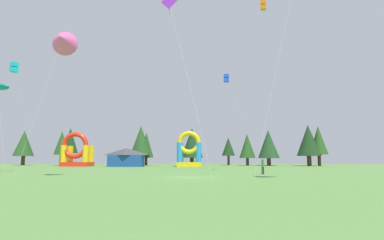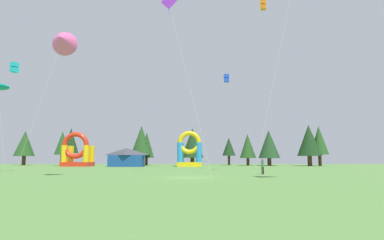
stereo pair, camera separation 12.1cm
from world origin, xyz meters
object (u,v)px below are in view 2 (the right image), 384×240
kite_cyan_box (14,68)px  festival_tent (127,157)px  kite_blue_box (226,78)px  kite_pink_delta (62,40)px  person_midfield (263,165)px  kite_purple_diamond (170,4)px  inflatable_blue_arch (190,153)px  inflatable_red_slide (77,154)px  kite_orange_box (263,6)px

kite_cyan_box → festival_tent: size_ratio=1.97×
kite_blue_box → kite_pink_delta: size_ratio=1.11×
kite_pink_delta → person_midfield: (18.11, 8.14, -10.73)m
kite_purple_diamond → inflatable_blue_arch: kite_purple_diamond is taller
kite_purple_diamond → inflatable_blue_arch: size_ratio=2.87×
inflatable_red_slide → festival_tent: inflatable_red_slide is taller
kite_orange_box → festival_tent: size_ratio=3.19×
kite_blue_box → inflatable_red_slide: kite_blue_box is taller
kite_orange_box → inflatable_blue_arch: kite_orange_box is taller
kite_pink_delta → festival_tent: (-3.04, 35.59, -9.87)m
inflatable_red_slide → kite_purple_diamond: bearing=-53.2°
kite_orange_box → inflatable_red_slide: bearing=141.7°
inflatable_blue_arch → inflatable_red_slide: inflatable_blue_arch is taller
kite_orange_box → inflatable_blue_arch: bearing=111.8°
kite_orange_box → kite_cyan_box: kite_orange_box is taller
kite_orange_box → inflatable_blue_arch: size_ratio=3.01×
kite_cyan_box → festival_tent: 28.84m
kite_purple_diamond → inflatable_red_slide: size_ratio=2.89×
person_midfield → inflatable_red_slide: (-31.56, 28.98, 1.60)m
kite_purple_diamond → kite_cyan_box: size_ratio=1.54×
kite_cyan_box → person_midfield: 30.39m
inflatable_red_slide → festival_tent: 10.55m
kite_pink_delta → person_midfield: 22.57m
kite_cyan_box → inflatable_red_slide: bearing=97.0°
kite_blue_box → inflatable_blue_arch: 19.81m
festival_tent → person_midfield: bearing=-52.4°
kite_pink_delta → inflatable_red_slide: bearing=109.9°
kite_purple_diamond → festival_tent: size_ratio=3.04×
kite_blue_box → kite_orange_box: bearing=-69.0°
kite_blue_box → kite_orange_box: kite_orange_box is taller
kite_pink_delta → kite_purple_diamond: bearing=44.8°
kite_blue_box → inflatable_red_slide: (-28.85, 15.83, -11.06)m
person_midfield → inflatable_red_slide: 42.88m
person_midfield → festival_tent: (-21.15, 27.45, 0.85)m
kite_purple_diamond → festival_tent: 34.24m
person_midfield → festival_tent: 34.66m
inflatable_blue_arch → inflatable_red_slide: bearing=178.6°
kite_orange_box → kite_cyan_box: size_ratio=1.62×
person_midfield → festival_tent: bearing=155.1°
kite_cyan_box → festival_tent: bearing=74.8°
kite_purple_diamond → kite_pink_delta: (-8.21, -8.16, -7.26)m
kite_pink_delta → festival_tent: 37.05m
inflatable_red_slide → kite_cyan_box: bearing=-83.0°
kite_blue_box → kite_pink_delta: bearing=-125.9°
kite_pink_delta → inflatable_red_slide: size_ratio=1.88×
kite_pink_delta → person_midfield: bearing=24.2°
kite_cyan_box → inflatable_blue_arch: (19.20, 26.96, -9.49)m
kite_pink_delta → kite_cyan_box: bearing=136.4°
kite_pink_delta → kite_cyan_box: size_ratio=1.00×
kite_blue_box → festival_tent: (-18.44, 14.29, -11.81)m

